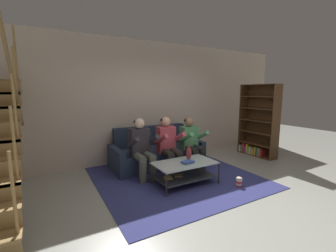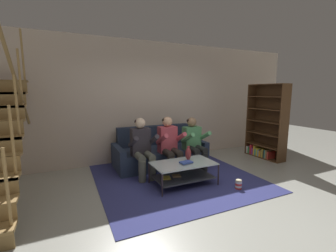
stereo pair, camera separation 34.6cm
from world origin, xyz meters
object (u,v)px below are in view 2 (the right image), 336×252
person_seated_left (142,146)px  person_seated_middle (169,143)px  couch (159,153)px  popcorn_tub (239,184)px  book_stack (186,163)px  bookshelf (266,128)px  person_seated_right (194,141)px  vase (188,154)px  coffee_table (183,170)px

person_seated_left → person_seated_middle: size_ratio=1.00×
couch → person_seated_middle: size_ratio=1.76×
couch → popcorn_tub: (0.74, -1.84, -0.19)m
couch → book_stack: size_ratio=8.62×
bookshelf → person_seated_left: bearing=179.5°
couch → book_stack: bearing=-91.3°
person_seated_right → bookshelf: size_ratio=0.60×
person_seated_left → bookshelf: (3.34, -0.03, 0.12)m
vase → popcorn_tub: size_ratio=1.48×
coffee_table → bookshelf: bookshelf is taller
vase → bookshelf: 2.69m
coffee_table → couch: bearing=87.8°
person_seated_middle → popcorn_tub: size_ratio=6.46×
person_seated_right → vase: size_ratio=4.21×
person_seated_right → book_stack: (-0.63, -0.76, -0.18)m
couch → book_stack: (-0.03, -1.32, 0.15)m
person_seated_left → book_stack: size_ratio=4.90×
couch → popcorn_tub: couch is taller
bookshelf → coffee_table: bearing=-166.7°
couch → person_seated_middle: person_seated_middle is taller
person_seated_right → bookshelf: (2.14, -0.02, 0.14)m
coffee_table → vase: vase is taller
person_seated_middle → couch: bearing=90.0°
bookshelf → book_stack: bearing=-165.1°
person_seated_left → person_seated_middle: 0.60m
couch → person_seated_middle: bearing=-90.0°
couch → person_seated_left: (-0.60, -0.56, 0.36)m
person_seated_left → book_stack: (0.57, -0.76, -0.20)m
coffee_table → book_stack: 0.18m
person_seated_middle → bookshelf: bearing=-0.6°
coffee_table → popcorn_tub: bearing=-37.1°
book_stack → popcorn_tub: book_stack is taller
person_seated_left → vase: size_ratio=4.39×
vase → bookshelf: (2.62, 0.55, 0.22)m
coffee_table → vase: size_ratio=4.24×
coffee_table → bookshelf: size_ratio=0.61×
couch → person_seated_right: bearing=-43.3°
coffee_table → vase: 0.33m
vase → book_stack: bearing=-129.2°
person_seated_left → coffee_table: bearing=-51.3°
couch → bookshelf: (2.74, -0.59, 0.48)m
person_seated_middle → popcorn_tub: person_seated_middle is taller
bookshelf → person_seated_right: bearing=179.4°
couch → person_seated_left: size_ratio=1.76×
coffee_table → popcorn_tub: coffee_table is taller
coffee_table → popcorn_tub: size_ratio=6.26×
couch → vase: (0.12, -1.14, 0.26)m
book_stack → person_seated_left: bearing=126.6°
book_stack → bookshelf: bookshelf is taller
couch → person_seated_right: size_ratio=1.83×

